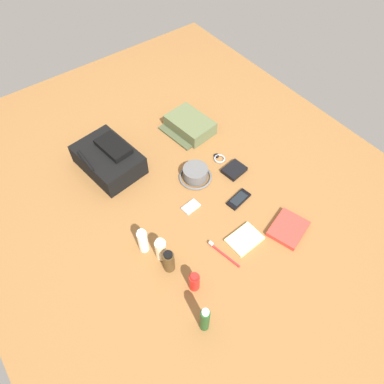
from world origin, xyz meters
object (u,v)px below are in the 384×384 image
object	(u,v)px
media_player	(191,207)
wallet	(234,169)
lotion_bottle	(161,249)
notepad	(244,239)
cologne_bottle	(169,261)
toothpaste_tube	(143,241)
toothbrush	(222,253)
shampoo_bottle	(205,320)
paperback_novel	(288,229)
cell_phone	(239,199)
bucket_hat	(195,174)
toiletry_pouch	(189,125)
sunscreen_spray	(194,282)
backpack	(109,159)
wristwatch	(219,158)

from	to	relation	value
media_player	wallet	size ratio (longest dim) A/B	0.81
lotion_bottle	notepad	size ratio (longest dim) A/B	0.86
cologne_bottle	notepad	size ratio (longest dim) A/B	0.84
toothpaste_tube	toothbrush	xyz separation A→B (m)	(-0.23, -0.26, -0.06)
shampoo_bottle	media_player	xyz separation A→B (m)	(0.48, -0.29, -0.08)
notepad	paperback_novel	bearing A→B (deg)	-114.96
cell_phone	wallet	world-z (taller)	wallet
cologne_bottle	lotion_bottle	xyz separation A→B (m)	(0.07, -0.00, 0.00)
toothbrush	bucket_hat	bearing A→B (deg)	-21.99
paperback_novel	notepad	xyz separation A→B (m)	(0.08, 0.20, -0.00)
cologne_bottle	lotion_bottle	world-z (taller)	lotion_bottle
toiletry_pouch	toothbrush	size ratio (longest dim) A/B	1.57
toothbrush	wallet	distance (m)	0.48
notepad	sunscreen_spray	bearing A→B (deg)	94.26
cell_phone	paperback_novel	bearing A→B (deg)	-165.35
cell_phone	shampoo_bottle	bearing A→B (deg)	126.54
lotion_bottle	sunscreen_spray	bearing A→B (deg)	-171.52
shampoo_bottle	media_player	bearing A→B (deg)	-31.46
toiletry_pouch	paperback_novel	size ratio (longest dim) A/B	1.34
shampoo_bottle	media_player	world-z (taller)	shampoo_bottle
cologne_bottle	cell_phone	xyz separation A→B (m)	(0.09, -0.47, -0.05)
toiletry_pouch	sunscreen_spray	size ratio (longest dim) A/B	2.57
toothpaste_tube	notepad	bearing A→B (deg)	-121.51
cologne_bottle	wallet	xyz separation A→B (m)	(0.25, -0.57, -0.05)
backpack	paperback_novel	world-z (taller)	backpack
backpack	cologne_bottle	size ratio (longest dim) A/B	2.91
shampoo_bottle	lotion_bottle	xyz separation A→B (m)	(0.35, -0.04, -0.02)
wristwatch	notepad	size ratio (longest dim) A/B	0.47
wristwatch	shampoo_bottle	bearing A→B (deg)	136.85
shampoo_bottle	cell_phone	xyz separation A→B (m)	(0.38, -0.51, -0.08)
cologne_bottle	toiletry_pouch	bearing A→B (deg)	-42.32
cologne_bottle	shampoo_bottle	bearing A→B (deg)	173.49
media_player	toothbrush	bearing A→B (deg)	172.13
media_player	lotion_bottle	bearing A→B (deg)	116.71
backpack	wristwatch	world-z (taller)	backpack
bucket_hat	sunscreen_spray	size ratio (longest dim) A/B	1.59
toiletry_pouch	lotion_bottle	world-z (taller)	lotion_bottle
cell_phone	lotion_bottle	bearing A→B (deg)	93.05
bucket_hat	sunscreen_spray	xyz separation A→B (m)	(-0.46, 0.36, 0.02)
cologne_bottle	toothbrush	size ratio (longest dim) A/B	0.72
shampoo_bottle	toothpaste_tube	bearing A→B (deg)	0.63
toiletry_pouch	toothpaste_tube	size ratio (longest dim) A/B	1.89
cologne_bottle	toothpaste_tube	bearing A→B (deg)	14.66
toothpaste_tube	wallet	bearing A→B (deg)	-80.20
lotion_bottle	toothbrush	size ratio (longest dim) A/B	0.73
paperback_novel	wallet	distance (m)	0.42
media_player	sunscreen_spray	bearing A→B (deg)	145.25
sunscreen_spray	cologne_bottle	xyz separation A→B (m)	(0.13, 0.03, 0.01)
media_player	toothbrush	size ratio (longest dim) A/B	0.51
lotion_bottle	wallet	size ratio (longest dim) A/B	1.17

